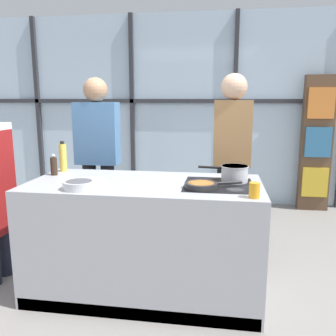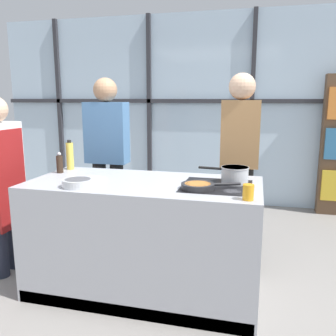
{
  "view_description": "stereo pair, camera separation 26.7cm",
  "coord_description": "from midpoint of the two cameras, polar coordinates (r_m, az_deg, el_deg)",
  "views": [
    {
      "loc": [
        0.59,
        -2.67,
        1.58
      ],
      "look_at": [
        0.17,
        0.1,
        1.03
      ],
      "focal_mm": 38.0,
      "sensor_mm": 36.0,
      "label": 1
    },
    {
      "loc": [
        0.85,
        -2.62,
        1.58
      ],
      "look_at": [
        0.17,
        0.1,
        1.03
      ],
      "focal_mm": 38.0,
      "sensor_mm": 36.0,
      "label": 2
    }
  ],
  "objects": [
    {
      "name": "ground_plane",
      "position": [
        3.17,
        -1.13,
        -18.81
      ],
      "size": [
        18.0,
        18.0,
        0.0
      ],
      "primitive_type": "plane",
      "color": "gray"
    },
    {
      "name": "back_window_wall",
      "position": [
        5.42,
        6.45,
        9.2
      ],
      "size": [
        6.4,
        0.1,
        2.8
      ],
      "color": "silver",
      "rests_on": "ground_plane"
    },
    {
      "name": "demo_island",
      "position": [
        2.96,
        -1.15,
        -11.03
      ],
      "size": [
        1.84,
        0.86,
        0.93
      ],
      "color": "#A8AAB2",
      "rests_on": "ground_plane"
    },
    {
      "name": "chef",
      "position": [
        3.4,
        -23.19,
        -1.28
      ],
      "size": [
        0.23,
        0.43,
        1.6
      ],
      "rotation": [
        0.0,
        0.0,
        -1.57
      ],
      "color": "#232838",
      "rests_on": "ground_plane"
    },
    {
      "name": "spectator_far_left",
      "position": [
        3.86,
        -7.78,
        2.74
      ],
      "size": [
        0.45,
        0.25,
        1.79
      ],
      "rotation": [
        0.0,
        0.0,
        3.14
      ],
      "color": "black",
      "rests_on": "ground_plane"
    },
    {
      "name": "spectator_center_left",
      "position": [
        3.58,
        13.55,
        2.88
      ],
      "size": [
        0.37,
        0.25,
        1.82
      ],
      "rotation": [
        0.0,
        0.0,
        3.14
      ],
      "color": "black",
      "rests_on": "ground_plane"
    },
    {
      "name": "frying_pan",
      "position": [
        2.61,
        7.88,
        -2.89
      ],
      "size": [
        0.43,
        0.24,
        0.04
      ],
      "color": "#232326",
      "rests_on": "demo_island"
    },
    {
      "name": "saucepan",
      "position": [
        2.83,
        13.29,
        -1.05
      ],
      "size": [
        0.4,
        0.22,
        0.13
      ],
      "color": "silver",
      "rests_on": "demo_island"
    },
    {
      "name": "white_plate",
      "position": [
        2.9,
        -9.43,
        -1.86
      ],
      "size": [
        0.22,
        0.22,
        0.01
      ],
      "primitive_type": "cylinder",
      "color": "white",
      "rests_on": "demo_island"
    },
    {
      "name": "mixing_bowl",
      "position": [
        2.71,
        -11.55,
        -2.33
      ],
      "size": [
        0.23,
        0.23,
        0.06
      ],
      "color": "silver",
      "rests_on": "demo_island"
    },
    {
      "name": "oil_bottle",
      "position": [
        3.38,
        -13.31,
        1.92
      ],
      "size": [
        0.07,
        0.07,
        0.27
      ],
      "color": "#E0CC4C",
      "rests_on": "demo_island"
    },
    {
      "name": "pepper_grinder",
      "position": [
        3.25,
        -14.76,
        0.67
      ],
      "size": [
        0.06,
        0.06,
        0.19
      ],
      "color": "#332319",
      "rests_on": "demo_island"
    },
    {
      "name": "juice_glass_near",
      "position": [
        2.4,
        15.9,
        -3.8
      ],
      "size": [
        0.07,
        0.07,
        0.1
      ],
      "primitive_type": "cylinder",
      "color": "orange",
      "rests_on": "demo_island"
    }
  ]
}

